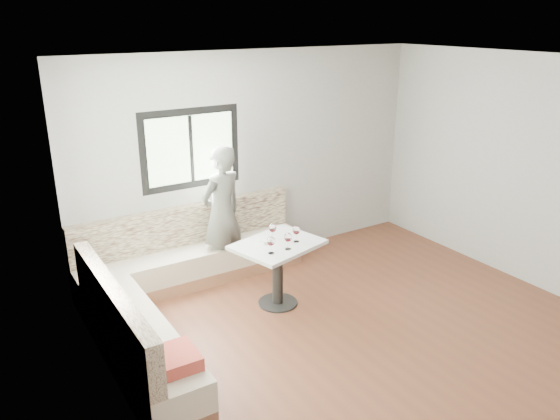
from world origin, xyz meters
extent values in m
cube|color=brown|center=(0.00, 0.00, 0.00)|extent=(5.00, 5.00, 0.01)
cube|color=white|center=(0.00, 0.00, 2.80)|extent=(5.00, 5.00, 0.01)
cube|color=#B7B7B2|center=(0.00, 2.50, 1.40)|extent=(5.00, 0.01, 2.80)
cube|color=#B7B7B2|center=(-2.50, 0.00, 1.40)|extent=(0.01, 5.00, 2.80)
cube|color=#B7B7B2|center=(2.50, 0.00, 1.40)|extent=(0.01, 5.00, 2.80)
cube|color=black|center=(-0.90, 2.49, 1.65)|extent=(1.30, 0.02, 1.00)
cube|color=black|center=(-2.49, 0.90, 1.65)|extent=(0.02, 1.30, 1.00)
cube|color=#9C664A|center=(-1.05, 2.23, 0.08)|extent=(2.90, 0.55, 0.16)
cube|color=beige|center=(-1.05, 2.23, 0.30)|extent=(2.90, 0.55, 0.29)
cube|color=#F0E7C2|center=(-1.05, 2.43, 0.70)|extent=(2.90, 0.14, 0.50)
cube|color=#9C664A|center=(-2.23, 0.82, 0.08)|extent=(0.55, 2.25, 0.16)
cube|color=beige|center=(-2.23, 0.82, 0.30)|extent=(0.55, 2.25, 0.29)
cube|color=#F0E7C2|center=(-2.43, 0.82, 0.70)|extent=(0.14, 2.25, 0.50)
cube|color=#B73830|center=(-2.17, 0.08, 0.51)|extent=(0.41, 0.41, 0.12)
cylinder|color=black|center=(-0.46, 1.18, 0.01)|extent=(0.46, 0.46, 0.02)
cylinder|color=black|center=(-0.46, 1.18, 0.36)|extent=(0.12, 0.12, 0.73)
cube|color=white|center=(-0.46, 1.18, 0.75)|extent=(1.09, 0.94, 0.04)
imported|color=#5A5B54|center=(-0.69, 2.13, 0.87)|extent=(0.73, 0.58, 1.74)
cylinder|color=white|center=(-0.59, 1.26, 0.79)|extent=(0.10, 0.10, 0.04)
sphere|color=black|center=(-0.57, 1.27, 0.80)|extent=(0.02, 0.02, 0.02)
sphere|color=black|center=(-0.60, 1.26, 0.80)|extent=(0.02, 0.02, 0.02)
sphere|color=black|center=(-0.59, 1.24, 0.80)|extent=(0.02, 0.02, 0.02)
cylinder|color=white|center=(-0.67, 0.98, 0.77)|extent=(0.06, 0.06, 0.01)
cylinder|color=white|center=(-0.67, 0.98, 0.82)|extent=(0.01, 0.01, 0.08)
ellipsoid|color=white|center=(-0.67, 0.98, 0.91)|extent=(0.09, 0.09, 0.10)
cylinder|color=#4A0307|center=(-0.67, 0.98, 0.89)|extent=(0.06, 0.06, 0.02)
cylinder|color=white|center=(-0.46, 0.97, 0.77)|extent=(0.06, 0.06, 0.01)
cylinder|color=white|center=(-0.46, 0.97, 0.82)|extent=(0.01, 0.01, 0.08)
ellipsoid|color=white|center=(-0.46, 0.97, 0.91)|extent=(0.09, 0.09, 0.10)
cylinder|color=#4A0307|center=(-0.46, 0.97, 0.89)|extent=(0.06, 0.06, 0.02)
cylinder|color=white|center=(-0.26, 1.10, 0.77)|extent=(0.06, 0.06, 0.01)
cylinder|color=white|center=(-0.26, 1.10, 0.82)|extent=(0.01, 0.01, 0.08)
ellipsoid|color=white|center=(-0.26, 1.10, 0.91)|extent=(0.09, 0.09, 0.10)
cylinder|color=#4A0307|center=(-0.26, 1.10, 0.89)|extent=(0.06, 0.06, 0.02)
cylinder|color=white|center=(-0.46, 1.30, 0.77)|extent=(0.06, 0.06, 0.01)
cylinder|color=white|center=(-0.46, 1.30, 0.82)|extent=(0.01, 0.01, 0.08)
ellipsoid|color=white|center=(-0.46, 1.30, 0.91)|extent=(0.09, 0.09, 0.10)
cylinder|color=#4A0307|center=(-0.46, 1.30, 0.89)|extent=(0.06, 0.06, 0.02)
camera|label=1|loc=(-3.45, -3.63, 3.20)|focal=35.00mm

